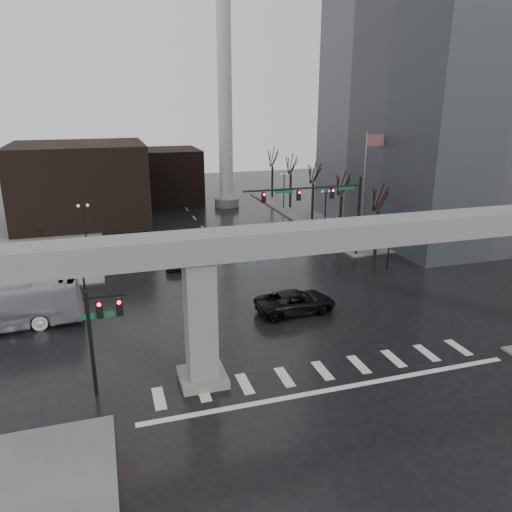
% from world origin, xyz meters
% --- Properties ---
extents(ground, '(160.00, 160.00, 0.00)m').
position_xyz_m(ground, '(0.00, 0.00, 0.00)').
color(ground, black).
rests_on(ground, ground).
extents(sidewalk_ne, '(28.00, 36.00, 0.15)m').
position_xyz_m(sidewalk_ne, '(26.00, 36.00, 0.07)').
color(sidewalk_ne, slate).
rests_on(sidewalk_ne, ground).
extents(elevated_guideway, '(48.00, 2.60, 8.70)m').
position_xyz_m(elevated_guideway, '(1.26, 0.00, 6.88)').
color(elevated_guideway, gray).
rests_on(elevated_guideway, ground).
extents(office_tower, '(22.00, 26.00, 42.00)m').
position_xyz_m(office_tower, '(28.00, 26.00, 21.00)').
color(office_tower, slate).
rests_on(office_tower, ground).
extents(building_far_left, '(16.00, 14.00, 10.00)m').
position_xyz_m(building_far_left, '(-14.00, 42.00, 5.00)').
color(building_far_left, black).
rests_on(building_far_left, ground).
extents(building_far_mid, '(10.00, 10.00, 8.00)m').
position_xyz_m(building_far_mid, '(-2.00, 52.00, 4.00)').
color(building_far_mid, black).
rests_on(building_far_mid, ground).
extents(smokestack, '(3.60, 3.60, 30.00)m').
position_xyz_m(smokestack, '(6.00, 46.00, 13.35)').
color(smokestack, silver).
rests_on(smokestack, ground).
extents(signal_mast_arm, '(12.12, 0.43, 8.00)m').
position_xyz_m(signal_mast_arm, '(8.99, 18.80, 5.83)').
color(signal_mast_arm, black).
rests_on(signal_mast_arm, ground).
extents(signal_left_pole, '(2.30, 0.30, 6.00)m').
position_xyz_m(signal_left_pole, '(-12.25, 0.50, 4.07)').
color(signal_left_pole, black).
rests_on(signal_left_pole, ground).
extents(flagpole_assembly, '(2.06, 0.12, 12.00)m').
position_xyz_m(flagpole_assembly, '(15.29, 22.00, 7.53)').
color(flagpole_assembly, silver).
rests_on(flagpole_assembly, ground).
extents(lamp_right_0, '(1.22, 0.32, 5.11)m').
position_xyz_m(lamp_right_0, '(13.50, 14.00, 3.47)').
color(lamp_right_0, black).
rests_on(lamp_right_0, ground).
extents(lamp_right_1, '(1.22, 0.32, 5.11)m').
position_xyz_m(lamp_right_1, '(13.50, 28.00, 3.47)').
color(lamp_right_1, black).
rests_on(lamp_right_1, ground).
extents(lamp_right_2, '(1.22, 0.32, 5.11)m').
position_xyz_m(lamp_right_2, '(13.50, 42.00, 3.47)').
color(lamp_right_2, black).
rests_on(lamp_right_2, ground).
extents(lamp_left_0, '(1.22, 0.32, 5.11)m').
position_xyz_m(lamp_left_0, '(-13.50, 14.00, 3.47)').
color(lamp_left_0, black).
rests_on(lamp_left_0, ground).
extents(lamp_left_1, '(1.22, 0.32, 5.11)m').
position_xyz_m(lamp_left_1, '(-13.50, 28.00, 3.47)').
color(lamp_left_1, black).
rests_on(lamp_left_1, ground).
extents(lamp_left_2, '(1.22, 0.32, 5.11)m').
position_xyz_m(lamp_left_2, '(-13.50, 42.00, 3.47)').
color(lamp_left_2, black).
rests_on(lamp_left_2, ground).
extents(tree_right_0, '(1.09, 1.58, 7.50)m').
position_xyz_m(tree_right_0, '(14.53, 18.02, 2.79)').
color(tree_right_0, black).
rests_on(tree_right_0, ground).
extents(tree_right_1, '(1.09, 1.61, 7.67)m').
position_xyz_m(tree_right_1, '(14.53, 26.02, 2.85)').
color(tree_right_1, black).
rests_on(tree_right_1, ground).
extents(tree_right_2, '(1.10, 1.63, 7.85)m').
position_xyz_m(tree_right_2, '(14.53, 34.02, 2.91)').
color(tree_right_2, black).
rests_on(tree_right_2, ground).
extents(tree_right_3, '(1.11, 1.66, 8.02)m').
position_xyz_m(tree_right_3, '(14.53, 42.02, 2.98)').
color(tree_right_3, black).
rests_on(tree_right_3, ground).
extents(tree_right_4, '(1.12, 1.69, 8.19)m').
position_xyz_m(tree_right_4, '(14.53, 50.02, 3.04)').
color(tree_right_4, black).
rests_on(tree_right_4, ground).
extents(pickup_truck, '(6.20, 3.07, 1.69)m').
position_xyz_m(pickup_truck, '(1.58, 7.34, 0.85)').
color(pickup_truck, black).
rests_on(pickup_truck, ground).
extents(far_car, '(2.74, 5.04, 1.63)m').
position_xyz_m(far_car, '(-5.31, 20.90, 0.81)').
color(far_car, black).
rests_on(far_car, ground).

